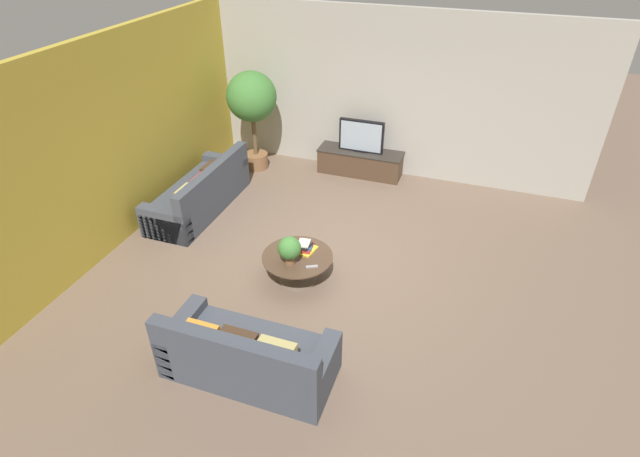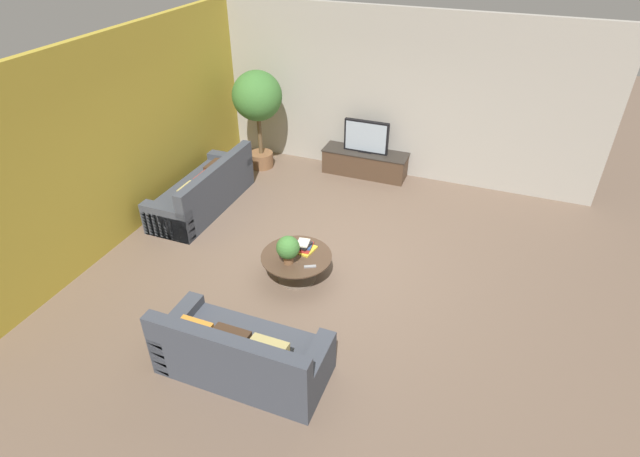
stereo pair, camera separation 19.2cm
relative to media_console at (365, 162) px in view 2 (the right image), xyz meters
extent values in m
plane|color=brown|center=(0.33, -2.94, -0.25)|extent=(24.00, 24.00, 0.00)
cube|color=#A39E93|center=(0.33, 0.32, 1.25)|extent=(7.40, 0.12, 3.00)
cube|color=gold|center=(-2.93, -2.74, 1.25)|extent=(0.12, 7.40, 3.00)
cube|color=#473323|center=(0.00, 0.00, -0.01)|extent=(1.58, 0.48, 0.47)
cube|color=#2D2823|center=(0.00, 0.00, 0.22)|extent=(1.61, 0.50, 0.02)
cube|color=black|center=(0.00, 0.00, 0.53)|extent=(0.84, 0.08, 0.61)
cube|color=#99A8B7|center=(0.00, -0.04, 0.53)|extent=(0.78, 0.00, 0.55)
cube|color=black|center=(0.00, 0.00, 0.24)|extent=(0.25, 0.13, 0.02)
cylinder|color=#756656|center=(0.04, -3.38, -0.24)|extent=(0.54, 0.54, 0.02)
cylinder|color=#756656|center=(0.04, -3.38, -0.06)|extent=(0.10, 0.10, 0.37)
cylinder|color=#4C3828|center=(0.04, -3.38, 0.14)|extent=(0.98, 0.98, 0.02)
cube|color=#3D424C|center=(-2.25, -2.17, -0.04)|extent=(0.84, 2.17, 0.42)
cube|color=#3D424C|center=(-1.91, -2.17, 0.38)|extent=(0.16, 2.17, 0.42)
cube|color=#3D424C|center=(-2.25, -1.18, 0.02)|extent=(0.84, 0.20, 0.54)
cube|color=#3D424C|center=(-2.25, -3.15, 0.02)|extent=(0.84, 0.20, 0.54)
cube|color=#422D1E|center=(-2.07, -1.58, 0.33)|extent=(0.18, 0.36, 0.34)
cube|color=#422D1E|center=(-2.07, -1.97, 0.35)|extent=(0.18, 0.40, 0.37)
cube|color=#B23328|center=(-2.07, -2.36, 0.33)|extent=(0.15, 0.36, 0.33)
cube|color=tan|center=(-2.07, -2.76, 0.33)|extent=(0.17, 0.36, 0.34)
cube|color=#3D424C|center=(0.15, -5.10, -0.04)|extent=(1.88, 0.84, 0.42)
cube|color=#3D424C|center=(0.15, -5.44, 0.38)|extent=(1.88, 0.16, 0.42)
cube|color=#3D424C|center=(0.99, -5.10, 0.02)|extent=(0.20, 0.84, 0.54)
cube|color=#3D424C|center=(-0.69, -5.10, 0.02)|extent=(0.20, 0.84, 0.54)
cube|color=tan|center=(0.58, -5.28, 0.35)|extent=(0.40, 0.16, 0.37)
cube|color=#422D1E|center=(0.15, -5.28, 0.35)|extent=(0.40, 0.16, 0.37)
cube|color=orange|center=(-0.28, -5.28, 0.34)|extent=(0.37, 0.14, 0.34)
cylinder|color=brown|center=(-2.01, -0.41, -0.10)|extent=(0.46, 0.46, 0.29)
cylinder|color=brown|center=(-2.01, -0.41, 0.39)|extent=(0.08, 0.08, 0.69)
ellipsoid|color=#3D7533|center=(-2.01, -0.41, 1.19)|extent=(0.92, 0.92, 0.92)
cylinder|color=brown|center=(0.01, -3.56, 0.20)|extent=(0.13, 0.13, 0.11)
sphere|color=#3D7533|center=(0.01, -3.56, 0.39)|extent=(0.31, 0.31, 0.31)
cube|color=gold|center=(0.10, -3.22, 0.16)|extent=(0.30, 0.32, 0.02)
cube|color=#A32823|center=(0.09, -3.20, 0.18)|extent=(0.21, 0.29, 0.02)
cube|color=#2D4C84|center=(0.08, -3.20, 0.20)|extent=(0.25, 0.22, 0.02)
cube|color=#232326|center=(0.09, -3.22, 0.24)|extent=(0.20, 0.21, 0.04)
cube|color=beige|center=(0.08, -3.23, 0.27)|extent=(0.19, 0.22, 0.02)
cube|color=black|center=(-0.17, -3.16, 0.16)|extent=(0.13, 0.15, 0.02)
cube|color=gray|center=(0.31, -3.55, 0.16)|extent=(0.16, 0.11, 0.02)
camera|label=1|loc=(2.15, -8.43, 4.24)|focal=28.00mm
camera|label=2|loc=(2.33, -8.37, 4.24)|focal=28.00mm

